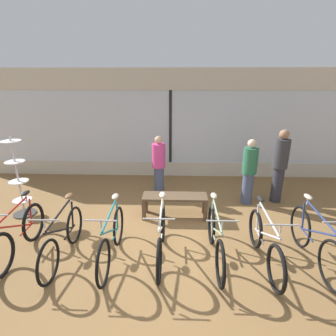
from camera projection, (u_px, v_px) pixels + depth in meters
ground_plane at (165, 249)px, 4.72m from camera, size 24.00×24.00×0.00m
shop_back_wall at (170, 124)px, 7.78m from camera, size 12.00×0.08×3.20m
bicycle_far_left at (19, 235)px, 4.44m from camera, size 0.46×1.71×1.04m
bicycle_left at (63, 239)px, 4.35m from camera, size 0.46×1.72×1.02m
bicycle_center_left at (112, 240)px, 4.31m from camera, size 0.46×1.73×1.04m
bicycle_center at (161, 238)px, 4.39m from camera, size 0.46×1.73×1.02m
bicycle_center_right at (215, 240)px, 4.32m from camera, size 0.46×1.77×1.03m
bicycle_right at (265, 244)px, 4.23m from camera, size 0.46×1.74×1.03m
bicycle_far_right at (314, 241)px, 4.24m from camera, size 0.46×1.79×1.05m
accessory_rack at (19, 184)px, 5.69m from camera, size 0.48×0.48×1.79m
display_bench at (175, 199)px, 5.71m from camera, size 1.40×0.44×0.50m
customer_near_rack at (159, 165)px, 6.68m from camera, size 0.39×0.39×1.57m
customer_by_window at (280, 165)px, 6.25m from camera, size 0.35×0.35×1.80m
customer_mid_floor at (249, 171)px, 6.21m from camera, size 0.48×0.48×1.60m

